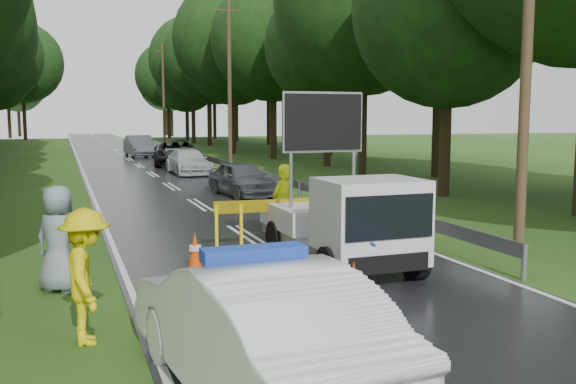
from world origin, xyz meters
name	(u,v)px	position (x,y,z in m)	size (l,w,h in m)	color
ground	(344,299)	(0.00, 0.00, 0.00)	(160.00, 160.00, 0.00)	#204413
road	(139,166)	(0.00, 30.00, 0.01)	(7.00, 140.00, 0.02)	black
guardrail	(200,156)	(3.70, 29.67, 0.55)	(0.12, 60.06, 0.70)	gray
utility_pole_near	(528,23)	(5.20, 2.00, 5.06)	(1.40, 0.24, 10.00)	#41331E
utility_pole_mid	(230,81)	(5.20, 28.00, 5.06)	(1.40, 0.24, 10.00)	#41331E
utility_pole_far	(163,94)	(5.20, 54.00, 5.06)	(1.40, 0.24, 10.00)	#41331E
police_sedan	(254,328)	(-2.48, -3.06, 0.77)	(2.16, 4.78, 1.68)	silver
work_truck	(345,222)	(0.90, 1.96, 0.96)	(2.05, 4.47, 3.54)	gray
barrier	(277,212)	(0.15, 4.00, 0.90)	(2.89, 0.30, 1.20)	yellow
officer	(283,203)	(0.63, 5.00, 0.95)	(0.70, 0.46, 1.91)	#E3F90D
civilian	(360,238)	(0.53, 0.50, 0.93)	(0.90, 0.71, 1.86)	#183AA1
bystander_left	(86,276)	(-4.16, -0.72, 0.93)	(1.20, 0.69, 1.86)	#D0BC0B
bystander_right	(59,239)	(-4.52, 2.12, 0.94)	(0.92, 0.60, 1.89)	gray
queue_car_first	(242,179)	(2.05, 13.92, 0.67)	(1.59, 3.94, 1.34)	#393C40
queue_car_second	(188,162)	(1.83, 23.66, 0.65)	(1.81, 4.46, 1.29)	#ACAFB4
queue_car_third	(176,153)	(2.19, 29.66, 0.78)	(2.59, 5.63, 1.56)	black
queue_car_fourth	(140,146)	(1.06, 38.80, 0.79)	(1.68, 4.82, 1.59)	#3A3C41
cone_near_left	(212,313)	(-2.50, -1.00, 0.32)	(0.31, 0.31, 0.66)	black
cone_center	(354,280)	(0.17, 0.00, 0.31)	(0.30, 0.30, 0.65)	black
cone_far	(312,225)	(1.40, 5.00, 0.39)	(0.38, 0.38, 0.80)	black
cone_left_mid	(195,253)	(-2.00, 2.69, 0.40)	(0.39, 0.39, 0.82)	black
cone_right	(403,228)	(3.50, 4.20, 0.31)	(0.30, 0.30, 0.63)	black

